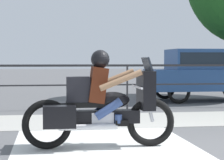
# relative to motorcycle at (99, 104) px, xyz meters

# --- Properties ---
(ground_plane) EXTENTS (120.00, 120.00, 0.00)m
(ground_plane) POSITION_rel_motorcycle_xyz_m (1.39, -0.41, -0.67)
(ground_plane) COLOR #565659
(sidewalk_band) EXTENTS (44.00, 2.40, 0.01)m
(sidewalk_band) POSITION_rel_motorcycle_xyz_m (1.39, 2.99, -0.67)
(sidewalk_band) COLOR #A8A59E
(sidewalk_band) RESTS_ON ground
(crosswalk_band) EXTENTS (2.85, 6.00, 0.01)m
(crosswalk_band) POSITION_rel_motorcycle_xyz_m (0.10, -0.61, -0.67)
(crosswalk_band) COLOR silver
(crosswalk_band) RESTS_ON ground
(fence_railing) EXTENTS (36.00, 0.05, 1.24)m
(fence_railing) POSITION_rel_motorcycle_xyz_m (1.39, 5.12, 0.30)
(fence_railing) COLOR #232326
(fence_railing) RESTS_ON ground
(motorcycle) EXTENTS (2.38, 0.76, 1.52)m
(motorcycle) POSITION_rel_motorcycle_xyz_m (0.00, 0.00, 0.00)
(motorcycle) COLOR black
(motorcycle) RESTS_ON ground
(parked_car) EXTENTS (3.97, 1.80, 1.71)m
(parked_car) POSITION_rel_motorcycle_xyz_m (4.40, 7.21, 0.30)
(parked_car) COLOR #284C84
(parked_car) RESTS_ON ground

